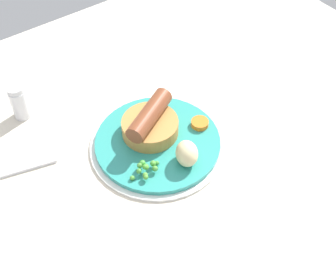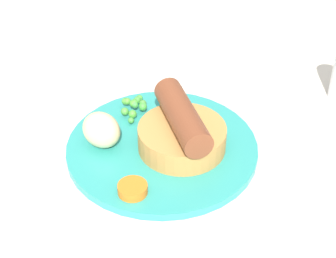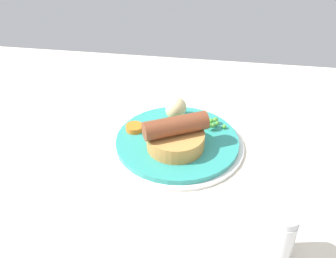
# 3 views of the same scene
# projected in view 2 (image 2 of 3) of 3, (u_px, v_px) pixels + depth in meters

# --- Properties ---
(dining_table) EXTENTS (1.10, 0.80, 0.03)m
(dining_table) POSITION_uv_depth(u_px,v_px,m) (194.00, 179.00, 0.62)
(dining_table) COLOR beige
(dining_table) RESTS_ON ground
(dinner_plate) EXTENTS (0.23, 0.23, 0.01)m
(dinner_plate) POSITION_uv_depth(u_px,v_px,m) (162.00, 151.00, 0.63)
(dinner_plate) COLOR silver
(dinner_plate) RESTS_ON dining_table
(sausage_pudding) EXTENTS (0.11, 0.10, 0.06)m
(sausage_pudding) POSITION_uv_depth(u_px,v_px,m) (182.00, 131.00, 0.60)
(sausage_pudding) COLOR #BC8442
(sausage_pudding) RESTS_ON dinner_plate
(pea_pile) EXTENTS (0.06, 0.03, 0.02)m
(pea_pile) POSITION_uv_depth(u_px,v_px,m) (134.00, 106.00, 0.66)
(pea_pile) COLOR #439137
(pea_pile) RESTS_ON dinner_plate
(potato_chunk_1) EXTENTS (0.05, 0.06, 0.04)m
(potato_chunk_1) POSITION_uv_depth(u_px,v_px,m) (101.00, 130.00, 0.61)
(potato_chunk_1) COLOR beige
(potato_chunk_1) RESTS_ON dinner_plate
(carrot_slice_0) EXTENTS (0.04, 0.04, 0.01)m
(carrot_slice_0) POSITION_uv_depth(u_px,v_px,m) (133.00, 189.00, 0.56)
(carrot_slice_0) COLOR orange
(carrot_slice_0) RESTS_ON dinner_plate
(fork) EXTENTS (0.18, 0.06, 0.01)m
(fork) POSITION_uv_depth(u_px,v_px,m) (262.00, 53.00, 0.80)
(fork) COLOR silver
(fork) RESTS_ON dining_table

